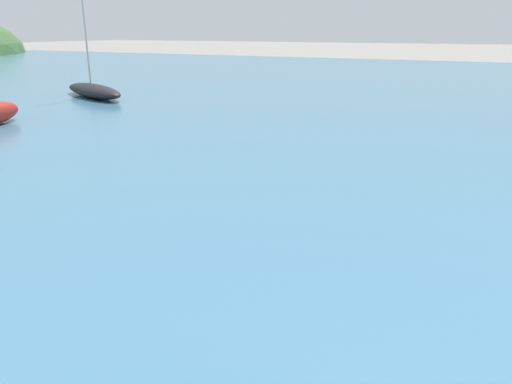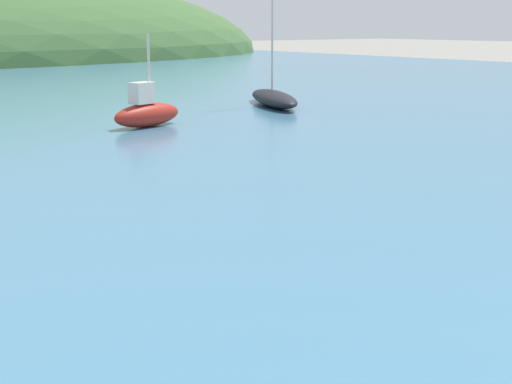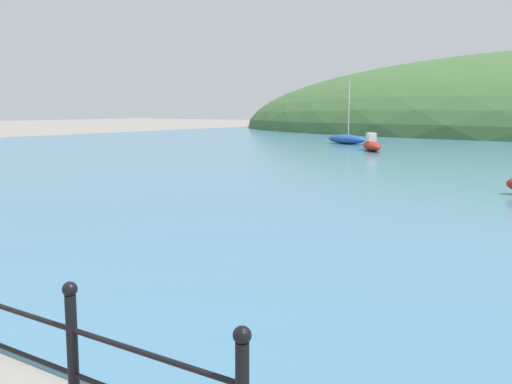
% 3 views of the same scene
% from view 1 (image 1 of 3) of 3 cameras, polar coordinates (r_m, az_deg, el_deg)
% --- Properties ---
extents(boat_nearest_quay, '(2.77, 4.50, 5.40)m').
position_cam_1_polar(boat_nearest_quay, '(20.96, -18.09, 11.01)').
color(boat_nearest_quay, black).
rests_on(boat_nearest_quay, water).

